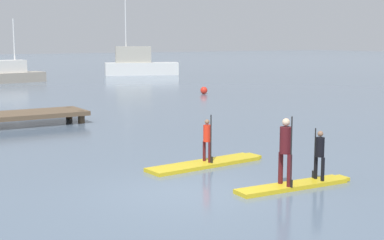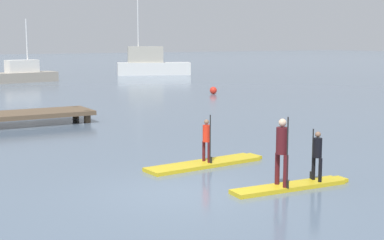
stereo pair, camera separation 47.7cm
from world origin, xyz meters
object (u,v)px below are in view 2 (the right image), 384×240
Objects in this scene: paddler_child_front at (317,153)px; paddleboard_far at (291,186)px; paddleboard_near at (206,164)px; mooring_buoy_near at (213,90)px; fishing_boat_green_midground at (21,74)px; motor_boat_small_navy at (151,64)px; paddler_adult at (282,148)px; paddler_child_solo at (207,138)px.

paddleboard_far is at bearing 177.45° from paddler_child_front.
paddleboard_near is 8.03× the size of mooring_buoy_near.
mooring_buoy_near is (11.01, 17.13, 0.18)m from paddleboard_near.
paddleboard_near is 20.36m from mooring_buoy_near.
paddleboard_near is at bearing -94.72° from fishing_boat_green_midground.
fishing_boat_green_midground is 0.81× the size of motor_boat_small_navy.
paddler_child_front is 41.78m from motor_boat_small_navy.
paddler_adult is at bearing -86.66° from paddleboard_near.
mooring_buoy_near is at bearing 64.15° from paddler_child_front.
paddler_adult is 1.32× the size of paddler_child_front.
motor_boat_small_navy is (15.80, 36.05, 0.29)m from paddler_child_solo.
paddler_adult is (0.18, -3.06, 0.95)m from paddleboard_near.
mooring_buoy_near is (9.80, 20.23, -0.55)m from paddler_child_front.
paddleboard_far is 36.19m from fishing_boat_green_midground.
paddler_child_front is at bearing -68.65° from paddleboard_near.
fishing_boat_green_midground reaches higher than paddleboard_near.
paddler_child_solo reaches higher than paddler_child_front.
paddleboard_near is at bearing 93.34° from paddler_adult.
paddleboard_far is at bearing -111.42° from motor_boat_small_navy.
mooring_buoy_near is at bearing 57.31° from paddler_child_solo.
paddler_child_front is 0.21× the size of fishing_boat_green_midground.
paddler_adult is 0.22× the size of motor_boat_small_navy.
paddleboard_near is at bearing 111.35° from paddler_child_front.
paddler_child_solo is at bearing 111.21° from paddler_child_front.
paddler_adult is at bearing 177.94° from paddleboard_far.
fishing_boat_green_midground is (2.73, 33.05, 0.59)m from paddleboard_near.
mooring_buoy_near is at bearing 61.78° from paddler_adult.
paddler_child_solo is 3.17m from paddleboard_far.
paddler_child_solo is at bearing -37.94° from paddleboard_near.
fishing_boat_green_midground reaches higher than paddleboard_far.
fishing_boat_green_midground reaches higher than paddler_adult.
paddleboard_far is (0.47, -3.07, 0.00)m from paddleboard_near.
paddler_child_solo is at bearing 93.11° from paddler_adult.
paddleboard_near is 2.76× the size of paddler_child_solo.
paddler_child_solo is at bearing -94.70° from fishing_boat_green_midground.
motor_boat_small_navy is (14.60, 39.14, 0.28)m from paddler_child_front.
paddler_child_front is (0.74, -0.03, 0.73)m from paddleboard_far.
mooring_buoy_near is (11.00, 17.14, -0.54)m from paddler_child_solo.
paddleboard_far is 22.78m from mooring_buoy_near.
paddleboard_near is at bearing 142.06° from paddler_child_solo.
paddleboard_far is 0.43× the size of motor_boat_small_navy.
paddler_adult is at bearing -86.89° from paddler_child_solo.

